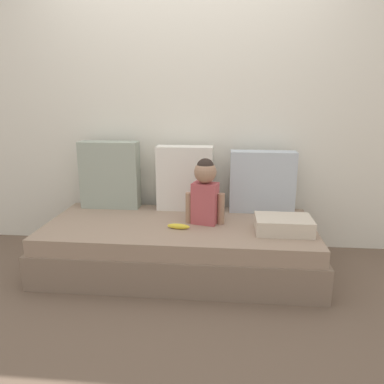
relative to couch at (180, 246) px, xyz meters
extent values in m
plane|color=brown|center=(0.00, 0.00, -0.19)|extent=(12.00, 12.00, 0.00)
cube|color=silver|center=(0.00, 0.60, 0.95)|extent=(5.30, 0.10, 2.28)
cube|color=#826C5B|center=(0.00, 0.00, -0.06)|extent=(2.10, 0.94, 0.26)
cube|color=gray|center=(0.00, 0.00, 0.13)|extent=(2.04, 0.91, 0.12)
cube|color=#99A393|center=(-0.65, 0.37, 0.48)|extent=(0.50, 0.16, 0.58)
cube|color=silver|center=(0.00, 0.37, 0.47)|extent=(0.47, 0.16, 0.54)
cube|color=#B2BCC6|center=(0.65, 0.37, 0.45)|extent=(0.54, 0.16, 0.51)
cube|color=#B24C51|center=(0.20, 0.02, 0.35)|extent=(0.21, 0.17, 0.32)
sphere|color=#9E755B|center=(0.20, 0.02, 0.59)|extent=(0.17, 0.17, 0.17)
sphere|color=#2D231E|center=(0.20, 0.02, 0.63)|extent=(0.13, 0.13, 0.13)
cylinder|color=#9E755B|center=(0.07, 0.02, 0.31)|extent=(0.06, 0.06, 0.24)
cylinder|color=#9E755B|center=(0.32, 0.02, 0.31)|extent=(0.06, 0.06, 0.24)
ellipsoid|color=yellow|center=(0.01, -0.13, 0.21)|extent=(0.17, 0.06, 0.04)
cube|color=beige|center=(0.77, -0.12, 0.25)|extent=(0.40, 0.28, 0.11)
camera|label=1|loc=(0.36, -2.68, 1.15)|focal=34.63mm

